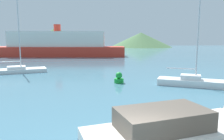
{
  "coord_description": "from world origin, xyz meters",
  "views": [
    {
      "loc": [
        -1.3,
        -5.58,
        4.03
      ],
      "look_at": [
        0.55,
        14.0,
        1.2
      ],
      "focal_mm": 35.0,
      "sensor_mm": 36.0,
      "label": 1
    }
  ],
  "objects_px": {
    "motorboat_near": "(194,129)",
    "ferry_distant": "(58,45)",
    "buoy_marker": "(119,78)",
    "sailboat_inner": "(190,81)",
    "sailboat_middle": "(17,70)"
  },
  "relations": [
    {
      "from": "ferry_distant",
      "to": "sailboat_middle",
      "type": "bearing_deg",
      "value": -87.63
    },
    {
      "from": "motorboat_near",
      "to": "ferry_distant",
      "type": "xyz_separation_m",
      "value": [
        -11.72,
        43.48,
        2.04
      ]
    },
    {
      "from": "ferry_distant",
      "to": "buoy_marker",
      "type": "bearing_deg",
      "value": -67.02
    },
    {
      "from": "buoy_marker",
      "to": "sailboat_inner",
      "type": "bearing_deg",
      "value": -16.89
    },
    {
      "from": "sailboat_inner",
      "to": "sailboat_middle",
      "type": "bearing_deg",
      "value": 178.32
    },
    {
      "from": "sailboat_inner",
      "to": "buoy_marker",
      "type": "xyz_separation_m",
      "value": [
        -6.0,
        1.82,
        -0.03
      ]
    },
    {
      "from": "motorboat_near",
      "to": "ferry_distant",
      "type": "bearing_deg",
      "value": 91.01
    },
    {
      "from": "sailboat_middle",
      "to": "buoy_marker",
      "type": "height_order",
      "value": "sailboat_middle"
    },
    {
      "from": "buoy_marker",
      "to": "motorboat_near",
      "type": "bearing_deg",
      "value": -82.45
    },
    {
      "from": "motorboat_near",
      "to": "sailboat_middle",
      "type": "height_order",
      "value": "sailboat_middle"
    },
    {
      "from": "sailboat_inner",
      "to": "sailboat_middle",
      "type": "height_order",
      "value": "sailboat_inner"
    },
    {
      "from": "motorboat_near",
      "to": "buoy_marker",
      "type": "distance_m",
      "value": 11.76
    },
    {
      "from": "ferry_distant",
      "to": "sailboat_inner",
      "type": "bearing_deg",
      "value": -59.08
    },
    {
      "from": "motorboat_near",
      "to": "ferry_distant",
      "type": "relative_size",
      "value": 0.28
    },
    {
      "from": "sailboat_middle",
      "to": "buoy_marker",
      "type": "bearing_deg",
      "value": -50.03
    }
  ]
}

